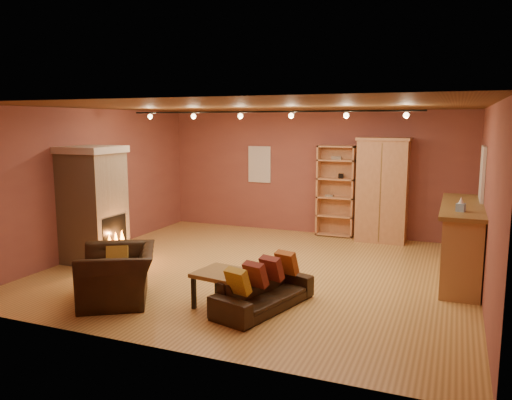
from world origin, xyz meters
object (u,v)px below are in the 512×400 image
at_px(armoire, 382,190).
at_px(bar_counter, 461,241).
at_px(bookcase, 336,190).
at_px(coffee_table, 221,276).
at_px(fireplace, 94,205).
at_px(loveseat, 264,285).
at_px(armchair, 118,266).

relative_size(armoire, bar_counter, 0.86).
distance_m(bookcase, coffee_table, 4.99).
height_order(fireplace, loveseat, fireplace).
bearing_deg(coffee_table, loveseat, 13.55).
bearing_deg(fireplace, armoire, 37.44).
bearing_deg(armchair, fireplace, -164.58).
bearing_deg(loveseat, coffee_table, 119.71).
height_order(bookcase, armchair, bookcase).
relative_size(armoire, coffee_table, 2.95).
xyz_separation_m(fireplace, loveseat, (3.73, -1.05, -0.72)).
xyz_separation_m(fireplace, bookcase, (3.63, 3.74, -0.02)).
height_order(loveseat, coffee_table, loveseat).
relative_size(bar_counter, armchair, 1.84).
distance_m(loveseat, coffee_table, 0.60).
xyz_separation_m(bar_counter, coffee_table, (-3.08, -2.60, -0.20)).
distance_m(fireplace, coffee_table, 3.43).
relative_size(fireplace, bar_counter, 0.82).
bearing_deg(armoire, armchair, -120.11).
bearing_deg(coffee_table, armoire, 72.48).
bearing_deg(bar_counter, fireplace, -167.29).
bearing_deg(armoire, bar_counter, -53.77).
bearing_deg(armoire, coffee_table, -107.52).
bearing_deg(bar_counter, bookcase, 138.26).
bearing_deg(bookcase, bar_counter, -41.74).
relative_size(loveseat, coffee_table, 2.23).
xyz_separation_m(bookcase, loveseat, (0.11, -4.79, -0.70)).
distance_m(fireplace, armoire, 5.87).
xyz_separation_m(fireplace, armchair, (1.69, -1.55, -0.55)).
height_order(armoire, loveseat, armoire).
relative_size(fireplace, bookcase, 1.04).
bearing_deg(bar_counter, armoire, 126.23).
relative_size(armchair, coffee_table, 1.86).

